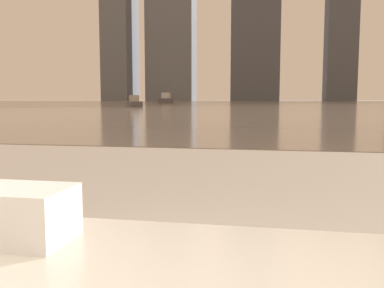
# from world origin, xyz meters

# --- Properties ---
(towel_stack) EXTENTS (0.22, 0.17, 0.12)m
(towel_stack) POSITION_xyz_m (-0.04, 0.89, 0.58)
(towel_stack) COLOR white
(towel_stack) RESTS_ON bathtub
(harbor_water) EXTENTS (180.00, 110.00, 0.01)m
(harbor_water) POSITION_xyz_m (0.00, 62.00, 0.01)
(harbor_water) COLOR gray
(harbor_water) RESTS_ON ground_plane
(harbor_boat_1) EXTENTS (2.29, 3.02, 1.09)m
(harbor_boat_1) POSITION_xyz_m (-12.13, 37.72, 0.39)
(harbor_boat_1) COLOR #4C4C51
(harbor_boat_1) RESTS_ON harbor_water
(harbor_boat_2) EXTENTS (1.70, 4.45, 1.65)m
(harbor_boat_2) POSITION_xyz_m (-15.81, 63.88, 0.59)
(harbor_boat_2) COLOR #4C4C51
(harbor_boat_2) RESTS_ON harbor_water
(skyline_tower_0) EXTENTS (7.66, 11.45, 37.17)m
(skyline_tower_0) POSITION_xyz_m (-43.01, 118.00, 18.58)
(skyline_tower_0) COLOR slate
(skyline_tower_0) RESTS_ON ground_plane
(skyline_tower_3) EXTENTS (7.32, 10.69, 32.55)m
(skyline_tower_3) POSITION_xyz_m (17.03, 118.00, 16.27)
(skyline_tower_3) COLOR #4C515B
(skyline_tower_3) RESTS_ON ground_plane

